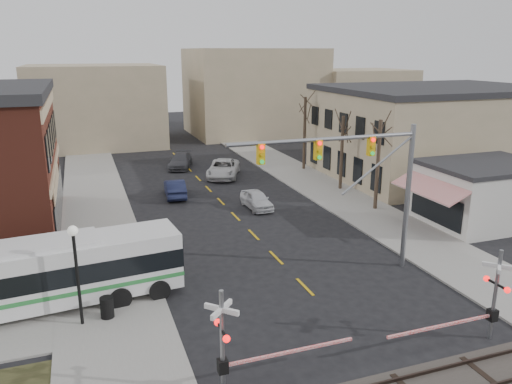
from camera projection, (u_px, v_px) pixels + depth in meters
ground at (323, 305)px, 23.77m from camera, size 160.00×160.00×0.00m
sidewalk_west at (96, 206)px, 38.83m from camera, size 5.00×60.00×0.12m
sidewalk_east at (316, 185)px, 44.94m from camera, size 5.00×60.00×0.12m
tan_building at (435, 131)px, 47.81m from camera, size 20.30×15.30×8.50m
awning_shop at (484, 193)px, 34.66m from camera, size 9.74×6.20×4.30m
tree_east_a at (378, 165)px, 37.07m from camera, size 0.28×0.28×6.75m
tree_east_b at (342, 153)px, 42.67m from camera, size 0.28×0.28×6.30m
tree_east_c at (305, 133)px, 49.86m from camera, size 0.28×0.28×7.20m
transit_bus at (45, 274)px, 22.89m from camera, size 12.64×3.93×3.20m
traffic_signal_mast at (364, 170)px, 25.67m from camera, size 10.34×0.30×8.00m
rr_crossing_west at (234, 342)px, 17.27m from camera, size 5.60×1.36×4.00m
rr_crossing_east at (487, 298)px, 20.35m from camera, size 5.60×1.36×4.00m
street_lamp at (75, 255)px, 21.05m from camera, size 0.44×0.44×4.56m
trash_bin at (107, 307)px, 22.34m from camera, size 0.60×0.60×0.97m
car_a at (257, 200)px, 38.26m from camera, size 1.71×4.04×1.36m
car_b at (175, 188)px, 41.25m from camera, size 1.94×4.56×1.46m
car_c at (223, 169)px, 47.75m from camera, size 4.76×6.45×1.63m
car_d at (180, 161)px, 51.49m from camera, size 3.63×5.40×1.45m
pedestrian_near at (126, 269)px, 25.12m from camera, size 0.65×0.81×1.91m
pedestrian_far at (83, 264)px, 25.98m from camera, size 0.96×1.03×1.70m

